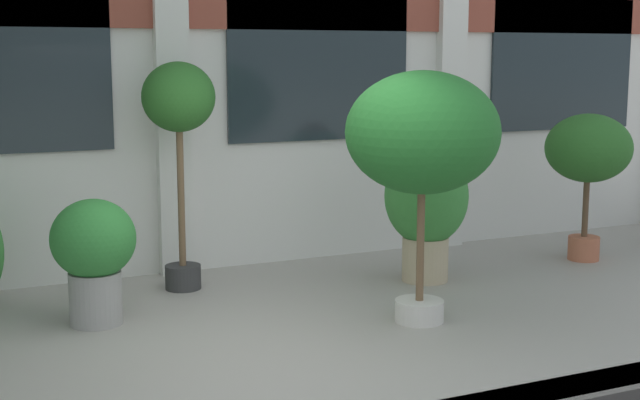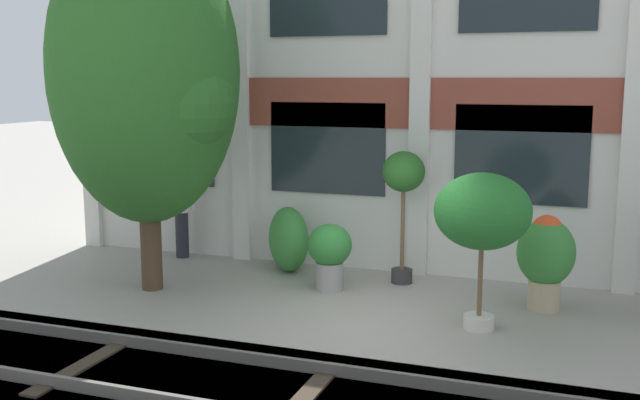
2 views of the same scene
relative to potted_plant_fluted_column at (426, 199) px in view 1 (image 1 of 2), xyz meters
The scene contains 6 objects.
ground_plane 2.88m from the potted_plant_fluted_column, 147.69° to the right, with size 80.00×80.00×0.00m, color #9E998E.
potted_plant_fluted_column is the anchor object (origin of this frame).
potted_plant_ribbed_drum 3.49m from the potted_plant_fluted_column, behind, with size 0.75×0.75×1.13m.
potted_plant_tall_urn 2.23m from the potted_plant_fluted_column, ahead, with size 0.99×0.99×1.71m.
potted_plant_low_pan 2.71m from the potted_plant_fluted_column, 162.81° to the left, with size 0.73×0.73×2.31m.
potted_plant_terracotta_small 1.68m from the potted_plant_fluted_column, 123.44° to the right, with size 1.36×1.36×2.25m.
Camera 1 is at (-2.57, -6.44, 2.39)m, focal length 50.00 mm.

